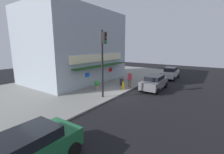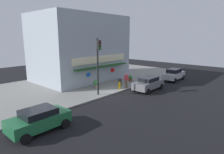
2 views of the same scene
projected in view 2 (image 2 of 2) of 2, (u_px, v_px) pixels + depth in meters
ground_plane at (114, 94)px, 20.99m from camera, size 57.87×57.87×0.00m
sidewalk at (75, 84)px, 25.44m from camera, size 38.58×13.63×0.13m
corner_building at (80, 48)px, 27.54m from camera, size 12.33×9.20×8.98m
traffic_light at (98, 60)px, 19.62m from camera, size 0.32×0.58×5.88m
fire_hydrant at (119, 85)px, 22.61m from camera, size 0.50×0.26×0.86m
trash_can at (120, 82)px, 24.30m from camera, size 0.45×0.45×0.80m
pedestrian at (126, 79)px, 23.19m from camera, size 0.51×0.58×1.79m
potted_plant_by_doorway at (96, 84)px, 22.80m from camera, size 0.59×0.59×0.98m
potted_plant_by_window at (130, 78)px, 26.57m from camera, size 0.53×0.53×0.83m
parked_car_grey at (148, 83)px, 22.43m from camera, size 4.46×2.05×1.56m
parked_car_green at (39, 119)px, 12.66m from camera, size 3.94×2.15×1.53m
parked_car_silver at (174, 74)px, 27.65m from camera, size 4.20×2.00×1.66m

